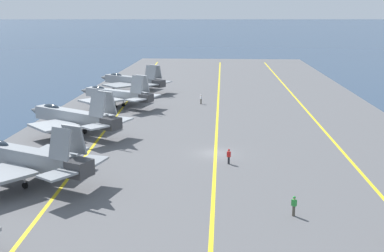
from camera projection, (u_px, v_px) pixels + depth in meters
The scene contains 12 objects.
ground_plane at pixel (215, 157), 56.12m from camera, with size 2000.00×2000.00×0.00m, color navy.
carrier_deck at pixel (216, 155), 56.07m from camera, with size 227.69×54.39×0.40m, color #565659.
deck_stripe_foul_line at pixel (346, 156), 55.12m from camera, with size 204.92×0.36×0.01m, color yellow.
deck_stripe_centerline at pixel (216, 153), 56.02m from camera, with size 204.92×0.36×0.01m, color yellow.
deck_stripe_edge_line at pixel (89, 151), 56.93m from camera, with size 204.92×0.36×0.01m, color yellow.
parked_jet_second at pixel (27, 158), 45.74m from camera, with size 13.54×15.51×6.21m.
parked_jet_third at pixel (73, 117), 63.99m from camera, with size 12.94×16.29×6.34m.
parked_jet_fourth at pixel (116, 95), 82.44m from camera, with size 13.77×15.55×5.86m.
parked_jet_fifth at pixel (132, 81), 98.65m from camera, with size 13.43×16.58×5.76m.
crew_red_vest at pixel (229, 156), 51.92m from camera, with size 0.37×0.45×1.68m.
crew_white_vest at pixel (201, 99), 85.51m from camera, with size 0.44×0.37×1.75m.
crew_green_vest at pixel (294, 205), 38.68m from camera, with size 0.45×0.46×1.70m.
Camera 1 is at (-53.81, -0.59, 16.54)m, focal length 45.00 mm.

